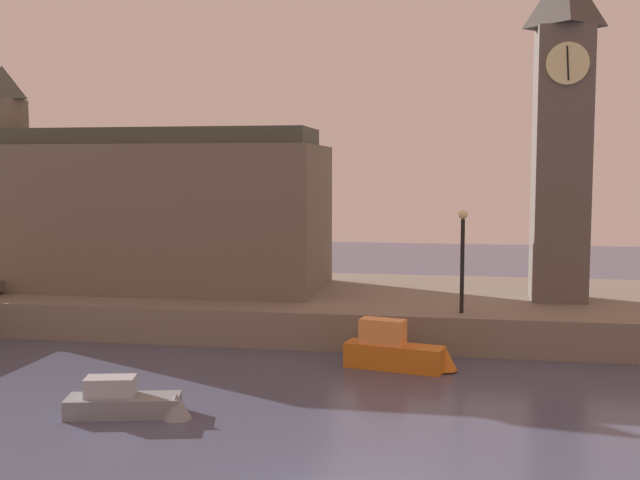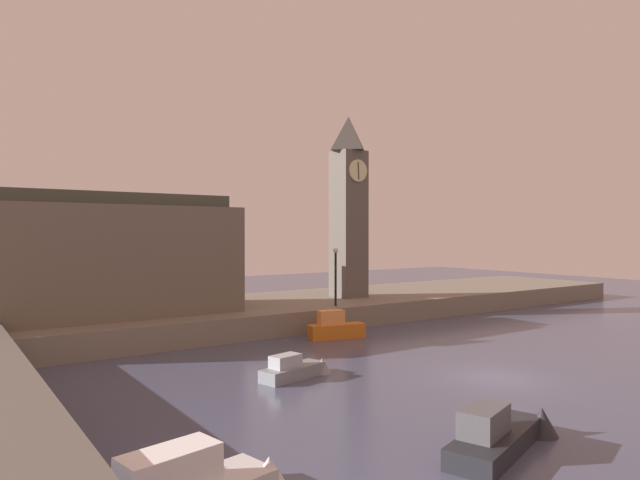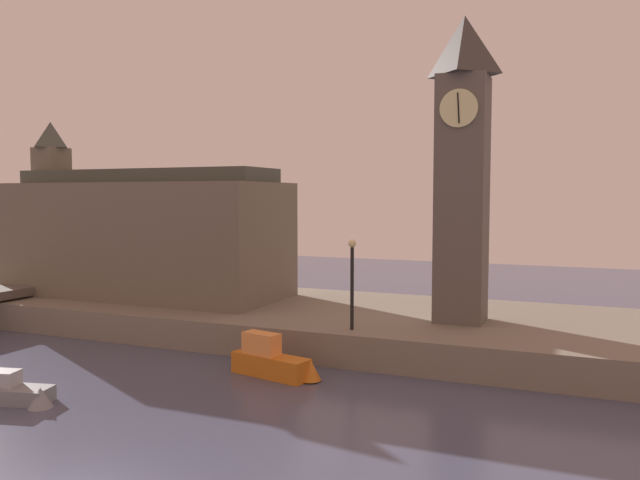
{
  "view_description": "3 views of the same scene",
  "coord_description": "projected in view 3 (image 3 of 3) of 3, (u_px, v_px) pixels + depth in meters",
  "views": [
    {
      "loc": [
        1.79,
        -15.39,
        7.11
      ],
      "look_at": [
        -3.95,
        17.51,
        4.08
      ],
      "focal_mm": 43.48,
      "sensor_mm": 36.0,
      "label": 1
    },
    {
      "loc": [
        -21.04,
        -16.28,
        6.6
      ],
      "look_at": [
        0.85,
        15.28,
        6.1
      ],
      "focal_mm": 31.51,
      "sensor_mm": 36.0,
      "label": 2
    },
    {
      "loc": [
        11.6,
        -10.95,
        7.48
      ],
      "look_at": [
        -0.62,
        17.98,
        5.27
      ],
      "focal_mm": 35.29,
      "sensor_mm": 36.0,
      "label": 3
    }
  ],
  "objects": [
    {
      "name": "boat_patrol_orange",
      "position": [
        275.0,
        362.0,
        25.98
      ],
      "size": [
        4.17,
        1.81,
        1.79
      ],
      "color": "orange",
      "rests_on": "ground"
    },
    {
      "name": "boat_cruiser_grey",
      "position": [
        13.0,
        392.0,
        22.72
      ],
      "size": [
        3.92,
        1.81,
        1.21
      ],
      "color": "gray",
      "rests_on": "ground"
    },
    {
      "name": "parliament_hall",
      "position": [
        144.0,
        234.0,
        38.0
      ],
      "size": [
        16.83,
        6.96,
        10.73
      ],
      "color": "#6B6051",
      "rests_on": "far_embankment"
    },
    {
      "name": "far_embankment",
      "position": [
        346.0,
        323.0,
        33.41
      ],
      "size": [
        70.0,
        12.0,
        1.5
      ],
      "primitive_type": "cube",
      "color": "slate",
      "rests_on": "ground"
    },
    {
      "name": "streetlamp",
      "position": [
        352.0,
        274.0,
        27.94
      ],
      "size": [
        0.36,
        0.36,
        4.06
      ],
      "color": "black",
      "rests_on": "far_embankment"
    },
    {
      "name": "clock_tower",
      "position": [
        463.0,
        166.0,
        29.54
      ],
      "size": [
        2.49,
        2.52,
        14.33
      ],
      "color": "#5B544C",
      "rests_on": "far_embankment"
    }
  ]
}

